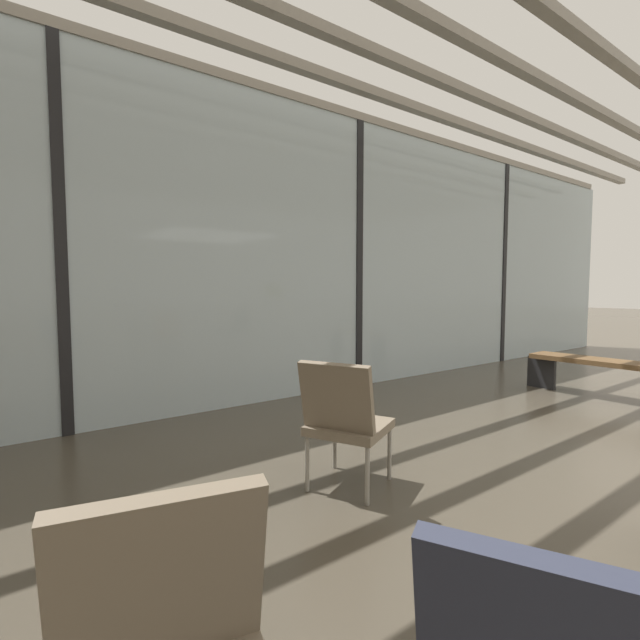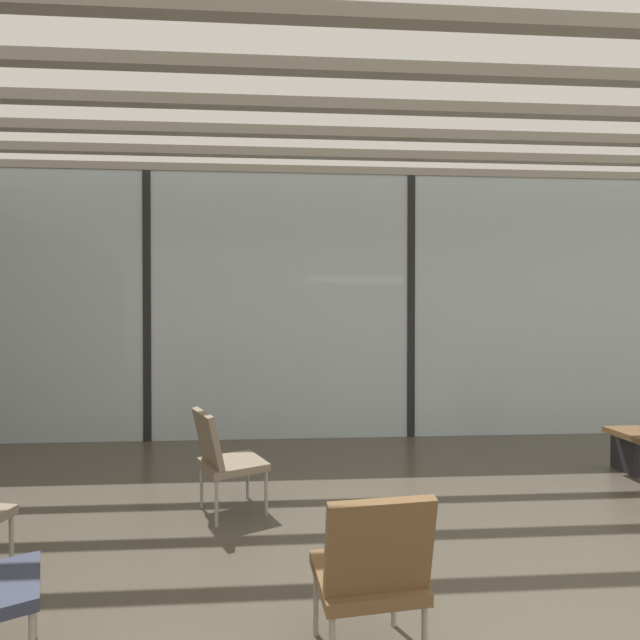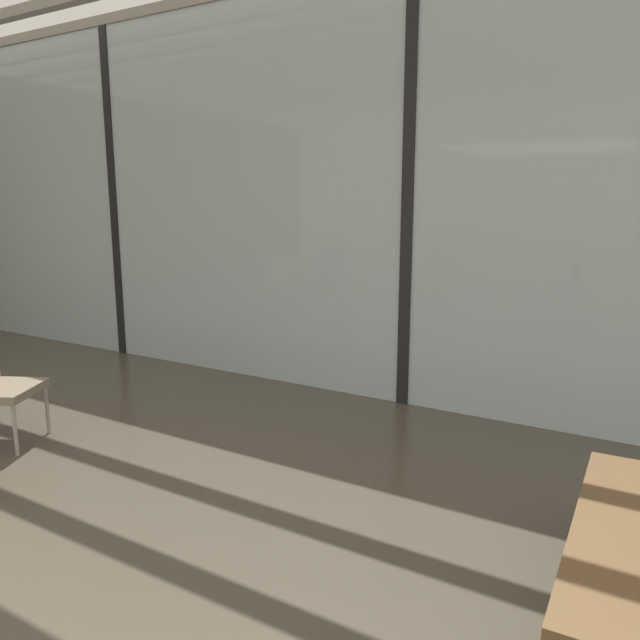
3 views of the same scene
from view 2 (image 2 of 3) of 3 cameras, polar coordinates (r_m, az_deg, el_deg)
name	(u,v)px [view 2 (image 2 of 3)]	position (r m, az deg, el deg)	size (l,w,h in m)	color
glass_curtain_wall	(410,306)	(6.55, 10.83, 1.62)	(14.00, 0.08, 3.54)	silver
window_mullion_0	(148,306)	(6.60, -20.04, 1.59)	(0.10, 0.12, 3.54)	black
window_mullion_1	(410,306)	(6.55, 10.83, 1.62)	(0.10, 0.12, 3.54)	black
ceiling_slats	(539,22)	(3.96, 24.89, 29.78)	(13.72, 6.72, 0.10)	gray
parked_airplane	(305,296)	(12.46, -1.76, 2.92)	(11.86, 4.30, 4.30)	silver
lounge_chair_0	(223,455)	(4.16, -11.64, -15.62)	(0.68, 0.66, 0.87)	#7F705B
lounge_chair_3	(371,567)	(2.47, 6.22, -27.48)	(0.54, 0.58, 0.87)	brown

